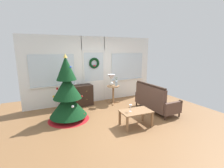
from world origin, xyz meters
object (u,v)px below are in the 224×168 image
Objects in this scene: dresser_cabinet at (80,96)px; gift_box at (81,116)px; table_lamp at (111,78)px; wine_glass at (130,106)px; coffee_table at (136,113)px; christmas_tree at (68,96)px; flower_vase at (116,83)px; side_table at (113,91)px; settee_sofa at (154,101)px.

gift_box is (-0.33, -1.22, -0.29)m from dresser_cabinet.
table_lamp is 2.06m from wine_glass.
coffee_table is 0.27m from wine_glass.
flower_vase is at bearing 18.63° from christmas_tree.
wine_glass is (-0.40, -1.98, -0.41)m from table_lamp.
dresser_cabinet is 1.30m from gift_box.
christmas_tree reaches higher than wine_glass.
table_lamp is 0.51× the size of coffee_table.
table_lamp reaches higher than side_table.
table_lamp is at bearing 146.31° from side_table.
dresser_cabinet is at bearing 111.82° from coffee_table.
table_lamp is (1.80, 0.76, 0.26)m from christmas_tree.
wine_glass is (-1.33, -0.60, 0.20)m from settee_sofa.
flower_vase is (1.96, 0.66, 0.09)m from christmas_tree.
side_table is 1.84m from gift_box.
wine_glass is (0.76, -2.26, 0.19)m from dresser_cabinet.
wine_glass is at bearing -101.44° from table_lamp.
coffee_table is at bearing -68.18° from dresser_cabinet.
settee_sofa reaches higher than wine_glass.
dresser_cabinet is at bearing 58.05° from christmas_tree.
table_lamp is at bearing 32.49° from gift_box.
dresser_cabinet is at bearing 74.82° from gift_box.
flower_vase is 1.79× the size of wine_glass.
table_lamp is 2.12m from coffee_table.
coffee_table is at bearing -11.32° from wine_glass.
side_table is at bearing 81.33° from coffee_table.
table_lamp reaches higher than gift_box.
settee_sofa is 1.81× the size of coffee_table.
gift_box is (0.31, -0.19, -0.62)m from christmas_tree.
flower_vase reaches higher than dresser_cabinet.
side_table is (1.22, -0.31, 0.11)m from dresser_cabinet.
settee_sofa is at bearing -58.98° from flower_vase.
wine_glass reaches higher than gift_box.
coffee_table is (0.92, -2.29, -0.02)m from dresser_cabinet.
settee_sofa is 1.33m from coffee_table.
dresser_cabinet reaches higher than wine_glass.
coffee_table is at bearing -151.44° from settee_sofa.
dresser_cabinet is 1.43m from flower_vase.
christmas_tree reaches higher than gift_box.
settee_sofa reaches higher than side_table.
table_lamp is 0.25m from flower_vase.
gift_box is at bearing -30.71° from christmas_tree.
dresser_cabinet is 0.58× the size of settee_sofa.
flower_vase is (0.16, -0.10, -0.17)m from table_lamp.
christmas_tree is 2.25× the size of coffee_table.
dresser_cabinet is at bearing 108.52° from wine_glass.
coffee_table is 1.66m from gift_box.
dresser_cabinet is 4.45× the size of gift_box.
wine_glass is (1.40, -1.22, -0.15)m from christmas_tree.
wine_glass is (-0.46, -1.94, 0.08)m from side_table.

